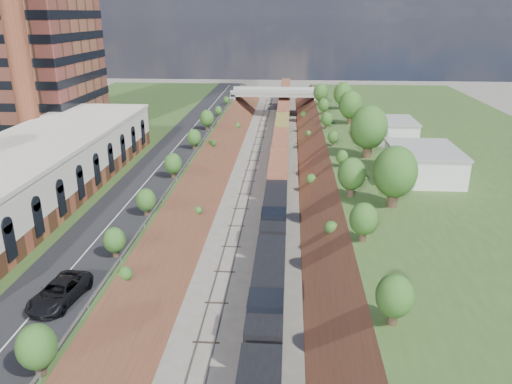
# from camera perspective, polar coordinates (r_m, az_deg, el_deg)

# --- Properties ---
(platform_left) EXTENTS (44.00, 180.00, 5.00)m
(platform_left) POSITION_cam_1_polar(r_m,az_deg,el_deg) (89.74, -20.83, 2.44)
(platform_left) COLOR #335121
(platform_left) RESTS_ON ground
(platform_right) EXTENTS (44.00, 180.00, 5.00)m
(platform_right) POSITION_cam_1_polar(r_m,az_deg,el_deg) (86.52, 23.12, 1.51)
(platform_right) COLOR #335121
(platform_right) RESTS_ON ground
(embankment_left) EXTENTS (10.00, 180.00, 10.00)m
(embankment_left) POSITION_cam_1_polar(r_m,az_deg,el_deg) (83.83, -6.81, 0.65)
(embankment_left) COLOR brown
(embankment_left) RESTS_ON ground
(embankment_right) EXTENTS (10.00, 180.00, 10.00)m
(embankment_right) POSITION_cam_1_polar(r_m,az_deg,el_deg) (82.69, 8.35, 0.31)
(embankment_right) COLOR brown
(embankment_right) RESTS_ON ground
(rail_left_track) EXTENTS (1.58, 180.00, 0.18)m
(rail_left_track) POSITION_cam_1_polar(r_m,az_deg,el_deg) (82.68, -1.08, 0.59)
(rail_left_track) COLOR gray
(rail_left_track) RESTS_ON ground
(rail_right_track) EXTENTS (1.58, 180.00, 0.18)m
(rail_right_track) POSITION_cam_1_polar(r_m,az_deg,el_deg) (82.41, 2.52, 0.50)
(rail_right_track) COLOR gray
(rail_right_track) RESTS_ON ground
(road) EXTENTS (8.00, 180.00, 0.10)m
(road) POSITION_cam_1_polar(r_m,az_deg,el_deg) (83.27, -10.00, 4.00)
(road) COLOR black
(road) RESTS_ON platform_left
(guardrail) EXTENTS (0.10, 171.00, 0.70)m
(guardrail) POSITION_cam_1_polar(r_m,az_deg,el_deg) (82.07, -7.27, 4.28)
(guardrail) COLOR #99999E
(guardrail) RESTS_ON platform_left
(commercial_building) EXTENTS (14.30, 62.30, 7.00)m
(commercial_building) POSITION_cam_1_polar(r_m,az_deg,el_deg) (67.13, -25.05, 1.62)
(commercial_building) COLOR brown
(commercial_building) RESTS_ON platform_left
(smokestack) EXTENTS (3.20, 3.20, 40.00)m
(smokestack) POSITION_cam_1_polar(r_m,az_deg,el_deg) (84.07, -25.84, 16.37)
(smokestack) COLOR brown
(smokestack) RESTS_ON platform_left
(overpass) EXTENTS (24.50, 8.30, 7.40)m
(overpass) POSITION_cam_1_polar(r_m,az_deg,el_deg) (141.60, 2.18, 10.72)
(overpass) COLOR gray
(overpass) RESTS_ON ground
(white_building_near) EXTENTS (9.00, 12.00, 4.00)m
(white_building_near) POSITION_cam_1_polar(r_m,az_deg,el_deg) (75.15, 18.60, 3.07)
(white_building_near) COLOR silver
(white_building_near) RESTS_ON platform_right
(white_building_far) EXTENTS (8.00, 10.00, 3.60)m
(white_building_far) POSITION_cam_1_polar(r_m,az_deg,el_deg) (95.86, 15.19, 6.77)
(white_building_far) COLOR silver
(white_building_far) RESTS_ON platform_right
(tree_right_large) EXTENTS (5.25, 5.25, 7.61)m
(tree_right_large) POSITION_cam_1_polar(r_m,az_deg,el_deg) (61.80, 15.62, 2.18)
(tree_right_large) COLOR #473323
(tree_right_large) RESTS_ON platform_right
(tree_left_crest) EXTENTS (2.45, 2.45, 3.55)m
(tree_left_crest) POSITION_cam_1_polar(r_m,az_deg,el_deg) (45.79, -17.27, -7.47)
(tree_left_crest) COLOR #473323
(tree_left_crest) RESTS_ON platform_left
(freight_train) EXTENTS (3.09, 173.75, 4.61)m
(freight_train) POSITION_cam_1_polar(r_m,az_deg,el_deg) (105.60, 2.91, 6.29)
(freight_train) COLOR black
(freight_train) RESTS_ON ground
(suv) EXTENTS (3.78, 6.71, 1.77)m
(suv) POSITION_cam_1_polar(r_m,az_deg,el_deg) (44.24, -21.55, -10.59)
(suv) COLOR black
(suv) RESTS_ON road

